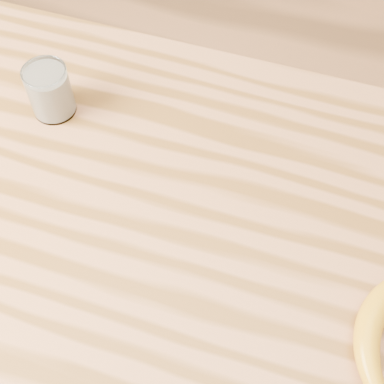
% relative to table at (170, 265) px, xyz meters
% --- Properties ---
extents(table, '(1.20, 0.80, 0.90)m').
position_rel_table_xyz_m(table, '(0.00, 0.00, 0.00)').
color(table, '#A56A3E').
rests_on(table, ground).
extents(smoothie_glass, '(0.07, 0.07, 0.09)m').
position_rel_table_xyz_m(smoothie_glass, '(-0.27, 0.17, 0.18)').
color(smoothie_glass, white).
rests_on(smoothie_glass, table).
extents(banana, '(0.17, 0.32, 0.04)m').
position_rel_table_xyz_m(banana, '(0.31, -0.05, 0.15)').
color(banana, '#C58814').
rests_on(banana, table).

